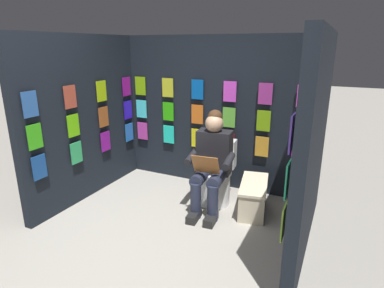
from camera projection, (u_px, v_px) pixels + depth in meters
ground_plane at (131, 263)px, 2.92m from camera, size 30.00×30.00×0.00m
display_wall_back at (215, 113)px, 4.35m from camera, size 2.72×0.14×2.03m
display_wall_left at (313, 147)px, 2.90m from camera, size 0.14×1.96×2.03m
display_wall_right at (84, 119)px, 4.02m from camera, size 0.14×1.96×2.03m
toilet at (216, 177)px, 4.01m from camera, size 0.43×0.57×0.77m
person_reading at (211, 162)px, 3.73m from camera, size 0.55×0.71×1.19m
comic_longbox_near at (253, 196)px, 3.81m from camera, size 0.43×0.75×0.35m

